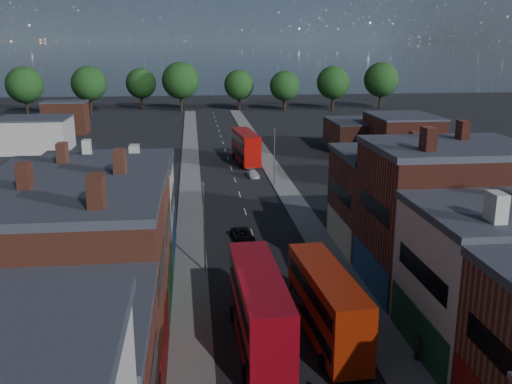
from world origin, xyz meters
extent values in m
cube|color=gray|center=(-6.50, 50.00, 0.06)|extent=(3.00, 200.00, 0.12)
cube|color=gray|center=(6.50, 50.00, 0.06)|extent=(3.00, 200.00, 0.12)
cylinder|color=slate|center=(-5.20, 30.00, 4.00)|extent=(0.16, 0.16, 8.00)
cube|color=slate|center=(-5.20, 30.00, 8.00)|extent=(0.25, 0.70, 0.25)
cylinder|color=slate|center=(5.20, 60.00, 4.00)|extent=(0.16, 0.16, 8.00)
cube|color=slate|center=(5.20, 60.00, 8.00)|extent=(0.25, 0.70, 0.25)
cube|color=#B60A18|center=(-1.97, 16.94, 2.81)|extent=(3.05, 12.21, 4.86)
cube|color=black|center=(-1.97, 16.94, 1.88)|extent=(3.09, 11.24, 0.99)
cube|color=black|center=(-1.97, 16.94, 3.97)|extent=(3.09, 11.24, 0.99)
cylinder|color=black|center=(-3.25, 13.02, 0.55)|extent=(0.36, 1.11, 1.10)
cylinder|color=black|center=(-0.49, 13.09, 0.55)|extent=(0.36, 1.11, 1.10)
cylinder|color=black|center=(-3.44, 20.79, 0.55)|extent=(0.36, 1.11, 1.10)
cylinder|color=black|center=(-0.68, 20.85, 0.55)|extent=(0.36, 1.11, 1.10)
cube|color=red|center=(2.67, 17.58, 2.63)|extent=(3.36, 11.48, 4.53)
cube|color=black|center=(2.67, 17.58, 1.75)|extent=(3.35, 10.58, 0.93)
cube|color=black|center=(2.67, 17.58, 3.71)|extent=(3.35, 10.58, 0.93)
cylinder|color=black|center=(1.63, 13.88, 0.52)|extent=(0.38, 1.05, 1.03)
cylinder|color=black|center=(4.20, 14.05, 0.52)|extent=(0.38, 1.05, 1.03)
cylinder|color=black|center=(1.13, 21.11, 0.52)|extent=(0.38, 1.05, 1.03)
cylinder|color=black|center=(3.70, 21.29, 0.52)|extent=(0.38, 1.05, 1.03)
cube|color=#AF0C07|center=(2.73, 76.01, 2.79)|extent=(3.87, 12.25, 4.82)
cube|color=black|center=(2.73, 76.01, 1.86)|extent=(3.84, 11.30, 0.99)
cube|color=black|center=(2.73, 76.01, 3.94)|extent=(3.84, 11.30, 0.99)
cylinder|color=black|center=(1.73, 72.04, 0.55)|extent=(0.43, 1.12, 1.10)
cylinder|color=black|center=(4.46, 72.30, 0.55)|extent=(0.43, 1.12, 1.10)
cylinder|color=black|center=(1.00, 79.72, 0.55)|extent=(0.43, 1.12, 1.10)
cylinder|color=black|center=(3.72, 79.98, 0.55)|extent=(0.43, 1.12, 1.10)
imported|color=black|center=(-1.20, 37.99, 0.58)|extent=(2.45, 4.40, 1.16)
imported|color=white|center=(2.82, 65.69, 0.53)|extent=(1.84, 3.79, 1.06)
imported|color=#554F49|center=(7.70, 14.18, 1.03)|extent=(0.62, 1.12, 1.82)
camera|label=1|loc=(-5.95, -16.71, 19.63)|focal=40.00mm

